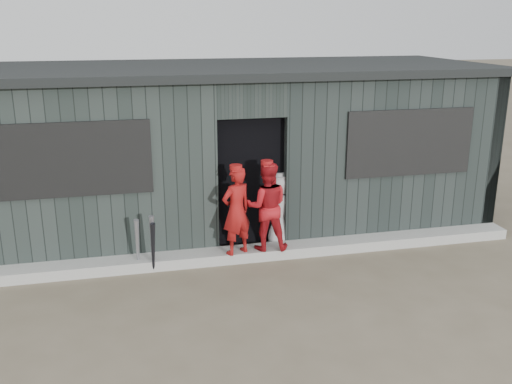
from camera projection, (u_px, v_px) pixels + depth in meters
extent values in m
plane|color=brown|center=(291.00, 319.00, 6.56)|extent=(80.00, 80.00, 0.00)
cube|color=#A2A29D|center=(256.00, 253.00, 8.24)|extent=(8.00, 0.36, 0.15)
cone|color=gray|center=(137.00, 245.00, 7.71)|extent=(0.08, 0.22, 0.78)
cone|color=gray|center=(152.00, 243.00, 7.70)|extent=(0.07, 0.22, 0.83)
cone|color=black|center=(153.00, 248.00, 7.62)|extent=(0.09, 0.23, 0.76)
imported|color=maroon|center=(236.00, 211.00, 7.86)|extent=(0.54, 0.47, 1.26)
imported|color=#AB151B|center=(267.00, 206.00, 8.02)|extent=(0.69, 0.58, 1.28)
imported|color=#B3B3B3|center=(279.00, 211.00, 8.52)|extent=(0.66, 0.58, 1.14)
cube|color=black|center=(233.00, 152.00, 9.48)|extent=(7.60, 2.70, 2.20)
cube|color=#2B3330|center=(88.00, 179.00, 7.67)|extent=(3.50, 0.20, 2.50)
cube|color=#272E2C|center=(396.00, 161.00, 8.65)|extent=(3.50, 0.20, 2.50)
cube|color=#262E2B|center=(251.00, 99.00, 7.87)|extent=(1.00, 0.20, 0.50)
cube|color=#2B3331|center=(444.00, 138.00, 10.31)|extent=(0.20, 3.00, 2.50)
cube|color=#2A332F|center=(219.00, 133.00, 10.77)|extent=(8.00, 0.20, 2.50)
cube|color=black|center=(232.00, 69.00, 9.09)|extent=(8.30, 3.30, 0.12)
cube|color=black|center=(74.00, 160.00, 7.44)|extent=(2.00, 0.04, 1.00)
cube|color=black|center=(410.00, 143.00, 8.48)|extent=(2.00, 0.04, 1.00)
cube|color=black|center=(233.00, 155.00, 8.61)|extent=(0.20, 0.20, 0.91)
cube|color=black|center=(255.00, 158.00, 8.59)|extent=(0.19, 0.15, 0.78)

